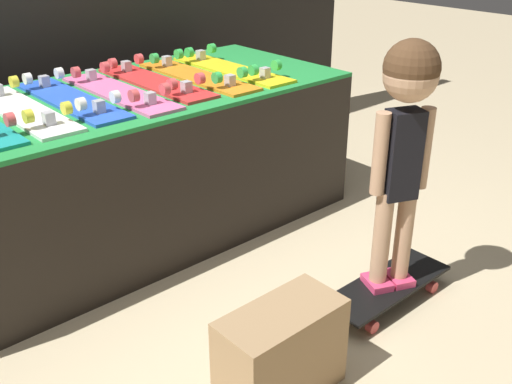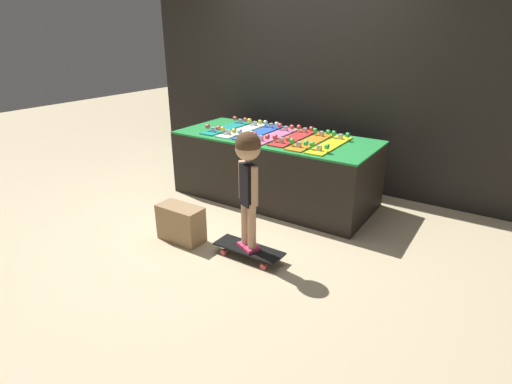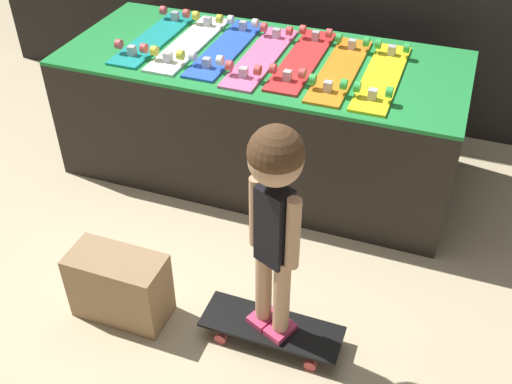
% 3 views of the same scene
% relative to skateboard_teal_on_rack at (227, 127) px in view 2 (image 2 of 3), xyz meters
% --- Properties ---
extents(ground_plane, '(16.00, 16.00, 0.00)m').
position_rel_skateboard_teal_on_rack_xyz_m(ground_plane, '(0.66, -0.59, -0.75)').
color(ground_plane, beige).
extents(back_wall, '(4.75, 0.10, 2.21)m').
position_rel_skateboard_teal_on_rack_xyz_m(back_wall, '(0.66, 0.82, 0.36)').
color(back_wall, black).
rests_on(back_wall, ground_plane).
extents(display_rack, '(2.21, 0.95, 0.73)m').
position_rel_skateboard_teal_on_rack_xyz_m(display_rack, '(0.66, -0.01, -0.38)').
color(display_rack, black).
rests_on(display_rack, ground_plane).
extents(skateboard_teal_on_rack, '(0.18, 0.80, 0.09)m').
position_rel_skateboard_teal_on_rack_xyz_m(skateboard_teal_on_rack, '(0.00, 0.00, 0.00)').
color(skateboard_teal_on_rack, teal).
rests_on(skateboard_teal_on_rack, display_rack).
extents(skateboard_white_on_rack, '(0.18, 0.80, 0.09)m').
position_rel_skateboard_teal_on_rack_xyz_m(skateboard_white_on_rack, '(0.22, -0.01, 0.00)').
color(skateboard_white_on_rack, white).
rests_on(skateboard_white_on_rack, display_rack).
extents(skateboard_blue_on_rack, '(0.18, 0.80, 0.09)m').
position_rel_skateboard_teal_on_rack_xyz_m(skateboard_blue_on_rack, '(0.44, 0.00, 0.00)').
color(skateboard_blue_on_rack, blue).
rests_on(skateboard_blue_on_rack, display_rack).
extents(skateboard_pink_on_rack, '(0.18, 0.80, 0.09)m').
position_rel_skateboard_teal_on_rack_xyz_m(skateboard_pink_on_rack, '(0.66, -0.04, 0.00)').
color(skateboard_pink_on_rack, pink).
rests_on(skateboard_pink_on_rack, display_rack).
extents(skateboard_red_on_rack, '(0.18, 0.80, 0.09)m').
position_rel_skateboard_teal_on_rack_xyz_m(skateboard_red_on_rack, '(0.88, 0.01, 0.00)').
color(skateboard_red_on_rack, red).
rests_on(skateboard_red_on_rack, display_rack).
extents(skateboard_orange_on_rack, '(0.18, 0.80, 0.09)m').
position_rel_skateboard_teal_on_rack_xyz_m(skateboard_orange_on_rack, '(1.10, -0.04, 0.00)').
color(skateboard_orange_on_rack, orange).
rests_on(skateboard_orange_on_rack, display_rack).
extents(skateboard_yellow_on_rack, '(0.18, 0.80, 0.09)m').
position_rel_skateboard_teal_on_rack_xyz_m(skateboard_yellow_on_rack, '(1.32, -0.04, 0.00)').
color(skateboard_yellow_on_rack, yellow).
rests_on(skateboard_yellow_on_rack, display_rack).
extents(skateboard_on_floor, '(0.62, 0.21, 0.09)m').
position_rel_skateboard_teal_on_rack_xyz_m(skateboard_on_floor, '(1.15, -1.25, -0.67)').
color(skateboard_on_floor, black).
rests_on(skateboard_on_floor, ground_plane).
extents(child, '(0.23, 0.20, 1.01)m').
position_rel_skateboard_teal_on_rack_xyz_m(child, '(1.15, -1.25, 0.05)').
color(child, '#E03D6B').
rests_on(child, skateboard_on_floor).
extents(storage_box, '(0.43, 0.21, 0.34)m').
position_rel_skateboard_teal_on_rack_xyz_m(storage_box, '(0.46, -1.33, -0.58)').
color(storage_box, '#A37F56').
rests_on(storage_box, ground_plane).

